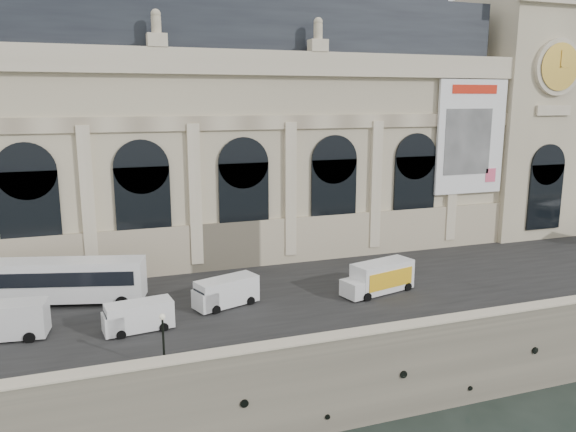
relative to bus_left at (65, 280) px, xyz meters
name	(u,v)px	position (x,y,z in m)	size (l,w,h in m)	color
ground	(377,424)	(21.26, -16.60, -8.20)	(260.00, 260.00, 0.00)	black
quay	(249,259)	(21.26, 18.40, -5.20)	(160.00, 70.00, 6.00)	gray
street	(308,286)	(21.26, -2.60, -2.17)	(160.00, 24.00, 0.06)	#2D2D2D
parapet	(376,336)	(21.26, -16.00, -1.58)	(160.00, 1.40, 1.21)	gray
museum	(206,131)	(15.28, 14.26, 11.53)	(69.00, 18.70, 29.10)	beige
clock_pavilion	(513,98)	(55.26, 11.33, 15.23)	(13.00, 14.72, 36.70)	beige
bus_left	(65,280)	(0.00, 0.00, 0.00)	(13.53, 6.17, 3.92)	white
van_b	(135,317)	(5.13, -7.94, -1.03)	(5.34, 2.62, 2.29)	white
van_c	(223,293)	(12.60, -5.08, -0.94)	(5.90, 3.72, 2.46)	white
box_truck	(379,278)	(26.70, -6.31, -0.76)	(7.42, 3.93, 2.85)	white
lamp_left	(163,342)	(6.40, -14.92, -0.27)	(0.39, 0.39, 3.87)	black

